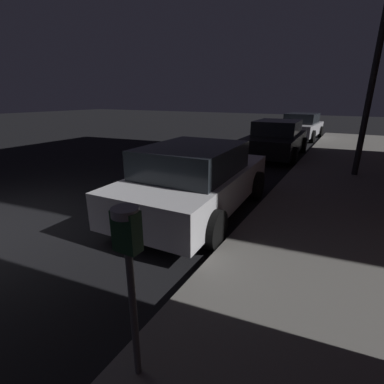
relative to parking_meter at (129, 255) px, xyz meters
name	(u,v)px	position (x,y,z in m)	size (l,w,h in m)	color
sidewalk	(322,380)	(1.34, 0.74, -1.18)	(3.20, 36.00, 0.15)	slate
parking_meter	(129,255)	(0.00, 0.00, 0.00)	(0.19, 0.19, 1.46)	#59595B
car_white	(196,179)	(-1.41, 3.55, -0.54)	(2.23, 4.27, 1.43)	silver
car_black	(276,139)	(-1.41, 10.29, -0.55)	(2.19, 4.47, 1.43)	black
car_silver	(301,126)	(-1.41, 16.12, -0.54)	(2.20, 4.13, 1.43)	#B7B7BF
street_lamp	(384,24)	(1.48, 7.99, 2.78)	(0.44, 0.44, 5.94)	black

